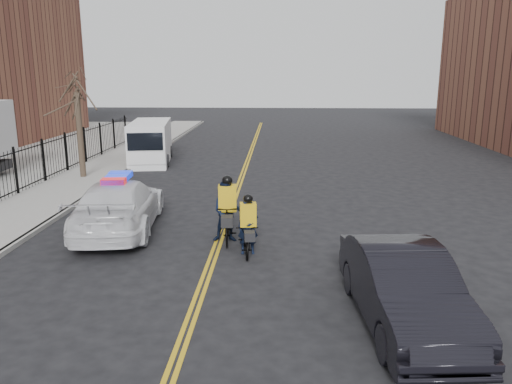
{
  "coord_description": "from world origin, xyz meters",
  "views": [
    {
      "loc": [
        1.8,
        -13.16,
        5.06
      ],
      "look_at": [
        1.09,
        2.4,
        1.3
      ],
      "focal_mm": 35.0,
      "sensor_mm": 36.0,
      "label": 1
    }
  ],
  "objects": [
    {
      "name": "street_tree",
      "position": [
        -7.6,
        10.0,
        3.53
      ],
      "size": [
        3.2,
        3.2,
        4.8
      ],
      "color": "#382A21",
      "rests_on": "sidewalk"
    },
    {
      "name": "cyclist_far",
      "position": [
        0.28,
        1.32,
        0.81
      ],
      "size": [
        0.97,
        2.07,
        2.06
      ],
      "rotation": [
        0.0,
        0.0,
        0.07
      ],
      "color": "black",
      "rests_on": "ground"
    },
    {
      "name": "iron_fence",
      "position": [
        -9.0,
        8.0,
        1.0
      ],
      "size": [
        0.12,
        28.0,
        2.0
      ],
      "primitive_type": null,
      "color": "black",
      "rests_on": "ground"
    },
    {
      "name": "center_line_right",
      "position": [
        0.08,
        8.0,
        0.01
      ],
      "size": [
        0.1,
        60.0,
        0.01
      ],
      "primitive_type": "cube",
      "color": "gold",
      "rests_on": "ground"
    },
    {
      "name": "cargo_van",
      "position": [
        -5.47,
        14.69,
        1.13
      ],
      "size": [
        2.82,
        5.77,
        2.32
      ],
      "rotation": [
        0.0,
        0.0,
        0.15
      ],
      "color": "white",
      "rests_on": "ground"
    },
    {
      "name": "curb",
      "position": [
        -6.0,
        8.0,
        0.07
      ],
      "size": [
        0.2,
        60.0,
        0.15
      ],
      "primitive_type": "cube",
      "color": "gray",
      "rests_on": "ground"
    },
    {
      "name": "police_cruiser",
      "position": [
        -3.36,
        2.27,
        0.84
      ],
      "size": [
        2.97,
        6.0,
        1.84
      ],
      "rotation": [
        0.0,
        0.0,
        3.25
      ],
      "color": "white",
      "rests_on": "ground"
    },
    {
      "name": "cyclist_near",
      "position": [
        0.97,
        0.3,
        0.6
      ],
      "size": [
        0.83,
        1.83,
        1.74
      ],
      "rotation": [
        0.0,
        0.0,
        0.12
      ],
      "color": "black",
      "rests_on": "ground"
    },
    {
      "name": "dark_sedan",
      "position": [
        4.37,
        -3.67,
        0.8
      ],
      "size": [
        2.08,
        5.0,
        1.61
      ],
      "primitive_type": "imported",
      "rotation": [
        0.0,
        0.0,
        0.08
      ],
      "color": "black",
      "rests_on": "ground"
    },
    {
      "name": "ground",
      "position": [
        0.0,
        0.0,
        0.0
      ],
      "size": [
        120.0,
        120.0,
        0.0
      ],
      "primitive_type": "plane",
      "color": "black",
      "rests_on": "ground"
    },
    {
      "name": "sidewalk",
      "position": [
        -7.5,
        8.0,
        0.07
      ],
      "size": [
        3.0,
        60.0,
        0.15
      ],
      "primitive_type": "cube",
      "color": "gray",
      "rests_on": "ground"
    },
    {
      "name": "center_line_left",
      "position": [
        -0.08,
        8.0,
        0.01
      ],
      "size": [
        0.1,
        60.0,
        0.01
      ],
      "primitive_type": "cube",
      "color": "gold",
      "rests_on": "ground"
    }
  ]
}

